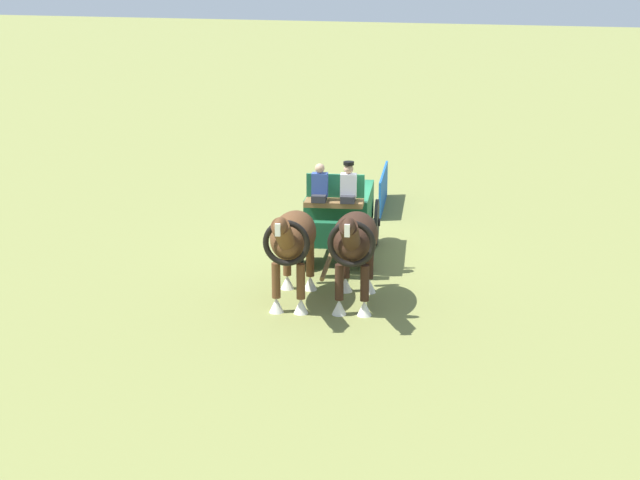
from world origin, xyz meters
name	(u,v)px	position (x,y,z in m)	size (l,w,h in m)	color
ground_plane	(340,254)	(0.00, 0.00, 0.00)	(220.00, 220.00, 0.00)	olive
show_wagon	(340,212)	(0.17, 0.05, 1.14)	(5.48, 2.54, 2.66)	#195B38
draft_horse_near	(355,241)	(3.28, 1.57, 1.41)	(3.01, 1.44, 2.29)	#331E14
draft_horse_off	(292,240)	(3.63, 0.31, 1.40)	(3.08, 1.45, 2.27)	brown
sponsor_banner	(383,189)	(-4.94, -0.51, 0.55)	(3.20, 0.06, 1.10)	#1959B2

